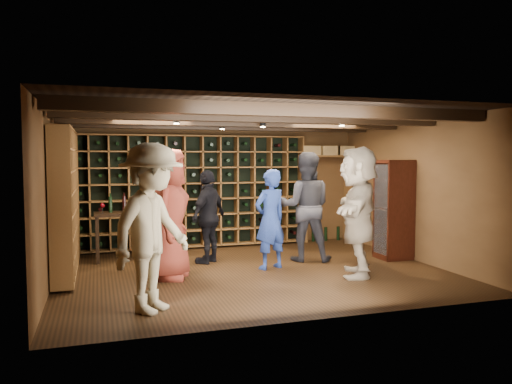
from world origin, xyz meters
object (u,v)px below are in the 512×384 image
object	(u,v)px
guest_khaki	(152,228)
tasting_table	(127,218)
guest_beige	(358,211)
display_cabinet	(394,211)
guest_red_floral	(169,214)
man_blue_shirt	(270,219)
man_grey_suit	(306,207)
guest_woman_black	(209,217)

from	to	relation	value
guest_khaki	tasting_table	bearing A→B (deg)	44.72
tasting_table	guest_beige	bearing A→B (deg)	-35.91
display_cabinet	guest_red_floral	size ratio (longest dim) A/B	0.89
man_blue_shirt	tasting_table	xyz separation A→B (m)	(-2.19, 1.45, -0.06)
guest_khaki	guest_beige	distance (m)	3.33
guest_beige	tasting_table	distance (m)	4.05
guest_beige	tasting_table	bearing A→B (deg)	-95.77
man_grey_suit	guest_khaki	size ratio (longest dim) A/B	0.96
man_grey_suit	display_cabinet	bearing A→B (deg)	-169.20
guest_woman_black	guest_khaki	xyz separation A→B (m)	(-1.21, -2.51, 0.19)
tasting_table	display_cabinet	bearing A→B (deg)	-17.68
man_grey_suit	guest_beige	distance (m)	1.31
guest_red_floral	guest_woman_black	bearing A→B (deg)	-19.65
guest_khaki	guest_woman_black	bearing A→B (deg)	16.86
display_cabinet	man_blue_shirt	bearing A→B (deg)	-177.56
display_cabinet	tasting_table	size ratio (longest dim) A/B	1.53
guest_woman_black	guest_beige	size ratio (longest dim) A/B	0.81
guest_woman_black	guest_khaki	distance (m)	2.79
guest_beige	tasting_table	world-z (taller)	guest_beige
man_grey_suit	guest_woman_black	distance (m)	1.71
man_grey_suit	guest_red_floral	world-z (taller)	guest_red_floral
display_cabinet	guest_red_floral	world-z (taller)	guest_red_floral
man_blue_shirt	man_grey_suit	xyz separation A→B (m)	(0.81, 0.42, 0.14)
man_blue_shirt	tasting_table	world-z (taller)	man_blue_shirt
man_grey_suit	guest_khaki	world-z (taller)	guest_khaki
guest_woman_black	guest_red_floral	bearing A→B (deg)	3.01
guest_red_floral	guest_woman_black	size ratio (longest dim) A/B	1.22
display_cabinet	guest_woman_black	distance (m)	3.31
guest_red_floral	guest_beige	size ratio (longest dim) A/B	0.98
man_blue_shirt	guest_red_floral	world-z (taller)	guest_red_floral
guest_woman_black	display_cabinet	bearing A→B (deg)	122.30
display_cabinet	tasting_table	world-z (taller)	display_cabinet
guest_khaki	guest_beige	bearing A→B (deg)	-31.67
guest_woman_black	guest_khaki	size ratio (longest dim) A/B	0.81
man_blue_shirt	guest_khaki	bearing A→B (deg)	20.55
man_blue_shirt	guest_woman_black	bearing A→B (deg)	-61.04
display_cabinet	tasting_table	bearing A→B (deg)	163.52
guest_khaki	display_cabinet	bearing A→B (deg)	-24.84
man_blue_shirt	guest_red_floral	bearing A→B (deg)	-13.77
guest_khaki	guest_beige	size ratio (longest dim) A/B	1.00
man_blue_shirt	guest_khaki	xyz separation A→B (m)	(-2.08, -1.74, 0.18)
man_blue_shirt	man_grey_suit	distance (m)	0.92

